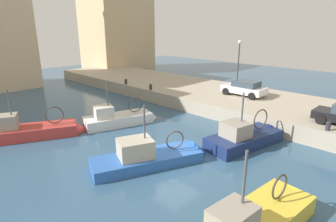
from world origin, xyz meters
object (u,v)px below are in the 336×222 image
Objects in this scene: fishing_boat_white at (122,122)px; fishing_boat_blue at (153,161)px; mooring_bollard_mid at (151,87)px; parked_car_white at (244,88)px; mooring_bollard_north at (126,82)px; mooring_bollard_south at (328,126)px; fishing_boat_red at (34,135)px; fishing_boat_navy at (247,142)px; quay_streetlamp at (239,57)px.

fishing_boat_white is 7.08m from fishing_boat_blue.
fishing_boat_white reaches higher than mooring_bollard_mid.
mooring_bollard_north is at bearing 110.15° from parked_car_white.
parked_car_white is at bearing -23.86° from fishing_boat_white.
mooring_bollard_north is (-4.36, 11.87, -0.43)m from parked_car_white.
mooring_bollard_south is (8.78, -6.20, 1.31)m from fishing_boat_blue.
fishing_boat_blue is at bearing -131.85° from mooring_bollard_mid.
mooring_bollard_north is (6.04, 7.27, 1.34)m from fishing_boat_white.
fishing_boat_white is at bearing -20.45° from fishing_boat_red.
fishing_boat_navy is at bearing 126.74° from mooring_bollard_south.
mooring_bollard_mid is at bearing 48.15° from fishing_boat_blue.
fishing_boat_blue is at bearing -112.73° from fishing_boat_white.
fishing_boat_white is 7.00m from mooring_bollard_mid.
quay_streetlamp is at bearing -48.15° from mooring_bollard_mid.
mooring_bollard_north is at bearing 57.54° from fishing_boat_blue.
fishing_boat_white reaches higher than parked_car_white.
parked_car_white is at bearing -129.52° from quay_streetlamp.
fishing_boat_navy reaches higher than fishing_boat_blue.
fishing_boat_navy is at bearing -22.20° from fishing_boat_blue.
mooring_bollard_north is at bearing 118.73° from quay_streetlamp.
fishing_boat_white is 9.55m from mooring_bollard_north.
mooring_bollard_mid is (2.81, 12.24, 1.33)m from fishing_boat_navy.
mooring_bollard_north is (8.78, 13.80, 1.31)m from fishing_boat_blue.
fishing_boat_white is at bearing 115.40° from mooring_bollard_south.
fishing_boat_red is at bearing 159.55° from fishing_boat_white.
fishing_boat_blue is 12.65× the size of mooring_bollard_south.
fishing_boat_navy is 1.62× the size of parked_car_white.
fishing_boat_blue is 12.65× the size of mooring_bollard_north.
quay_streetlamp reaches higher than mooring_bollard_south.
fishing_boat_white is at bearing -151.56° from mooring_bollard_mid.
mooring_bollard_south is (2.81, -3.76, 1.33)m from fishing_boat_navy.
fishing_boat_navy is 11.41× the size of mooring_bollard_south.
quay_streetlamp reaches higher than mooring_bollard_mid.
fishing_boat_navy is at bearing -70.16° from fishing_boat_white.
fishing_boat_white reaches higher than mooring_bollard_north.
fishing_boat_red is at bearing -174.74° from mooring_bollard_mid.
fishing_boat_blue is at bearing -122.46° from mooring_bollard_north.
fishing_boat_blue is 1.44× the size of quay_streetlamp.
quay_streetlamp is (1.29, 1.57, 2.55)m from parked_car_white.
mooring_bollard_south is 0.11× the size of quay_streetlamp.
fishing_boat_white is 11.24× the size of mooring_bollard_north.
mooring_bollard_mid is at bearing 5.26° from fishing_boat_red.
fishing_boat_red reaches higher than parked_car_white.
fishing_boat_red is 14.37m from fishing_boat_navy.
quay_streetlamp is at bearing 50.48° from parked_car_white.
mooring_bollard_south is (11.89, -14.91, 1.34)m from fishing_boat_red.
quay_streetlamp is (5.65, -6.31, 2.98)m from mooring_bollard_mid.
quay_streetlamp is at bearing -16.56° from fishing_boat_red.
mooring_bollard_north is 12.13m from quay_streetlamp.
fishing_boat_red is 12.73× the size of mooring_bollard_mid.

